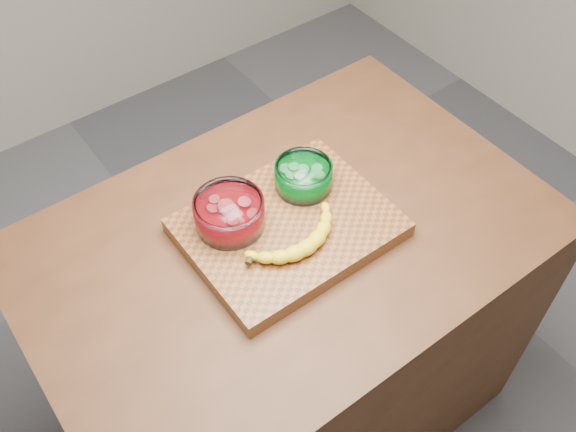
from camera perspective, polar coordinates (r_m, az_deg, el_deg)
ground at (r=2.23m, az=0.00°, el=-16.21°), size 3.50×3.50×0.00m
counter at (r=1.83m, az=0.00°, el=-10.42°), size 1.20×0.80×0.90m
cutting_board at (r=1.44m, az=0.00°, el=-1.03°), size 0.45×0.35×0.04m
bowl_red at (r=1.40m, az=-5.24°, el=0.24°), size 0.16×0.16×0.07m
bowl_green at (r=1.48m, az=1.38°, el=3.55°), size 0.13×0.13×0.06m
banana at (r=1.38m, az=0.80°, el=-2.01°), size 0.27×0.12×0.04m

